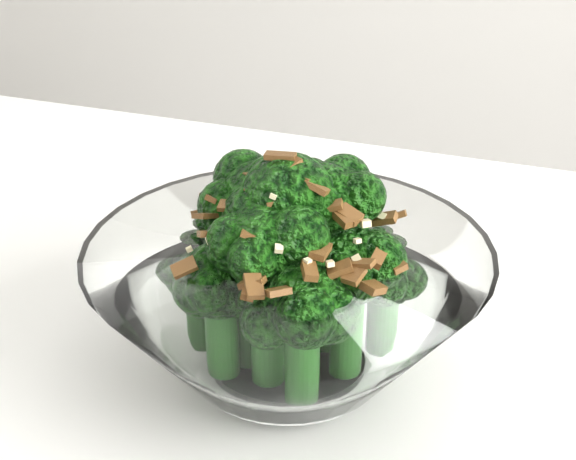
% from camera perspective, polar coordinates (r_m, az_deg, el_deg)
% --- Properties ---
extents(broccoli_dish, '(0.21, 0.21, 0.13)m').
position_cam_1_polar(broccoli_dish, '(0.46, -0.08, -4.15)').
color(broccoli_dish, white).
rests_on(broccoli_dish, table).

